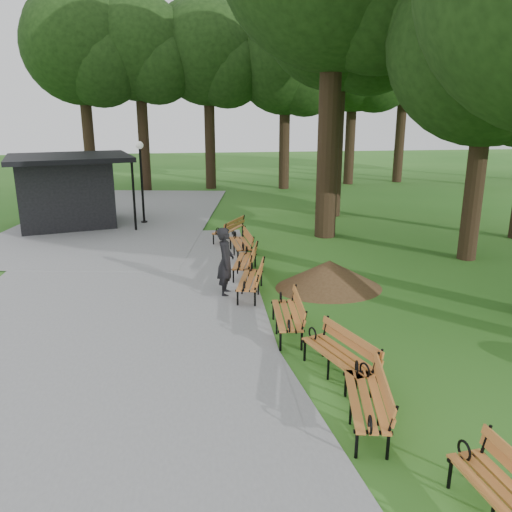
{
  "coord_description": "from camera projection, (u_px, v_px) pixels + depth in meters",
  "views": [
    {
      "loc": [
        -1.97,
        -9.55,
        4.82
      ],
      "look_at": [
        -0.16,
        3.25,
        1.1
      ],
      "focal_mm": 36.02,
      "sensor_mm": 36.0,
      "label": 1
    }
  ],
  "objects": [
    {
      "name": "ground",
      "position": [
        285.0,
        349.0,
        10.69
      ],
      "size": [
        100.0,
        100.0,
        0.0
      ],
      "primitive_type": "plane",
      "color": "#2A661D",
      "rests_on": "ground"
    },
    {
      "name": "path",
      "position": [
        107.0,
        305.0,
        13.0
      ],
      "size": [
        12.0,
        38.0,
        0.06
      ],
      "primitive_type": "cube",
      "color": "gray",
      "rests_on": "ground"
    },
    {
      "name": "person",
      "position": [
        226.0,
        262.0,
        13.55
      ],
      "size": [
        0.57,
        0.75,
        1.85
      ],
      "primitive_type": "imported",
      "rotation": [
        0.0,
        0.0,
        1.37
      ],
      "color": "black",
      "rests_on": "ground"
    },
    {
      "name": "kiosk",
      "position": [
        66.0,
        191.0,
        21.51
      ],
      "size": [
        5.63,
        5.18,
        2.98
      ],
      "primitive_type": null,
      "rotation": [
        0.0,
        0.0,
        0.25
      ],
      "color": "black",
      "rests_on": "ground"
    },
    {
      "name": "lamp_post",
      "position": [
        141.0,
        166.0,
        21.71
      ],
      "size": [
        0.32,
        0.32,
        3.51
      ],
      "color": "black",
      "rests_on": "ground"
    },
    {
      "name": "dirt_mound",
      "position": [
        329.0,
        274.0,
        14.23
      ],
      "size": [
        2.5,
        2.5,
        0.79
      ],
      "primitive_type": "cone",
      "color": "#47301C",
      "rests_on": "ground"
    },
    {
      "name": "bench_0",
      "position": [
        510.0,
        502.0,
        5.94
      ],
      "size": [
        0.82,
        1.95,
        0.88
      ],
      "primitive_type": null,
      "rotation": [
        0.0,
        0.0,
        -1.48
      ],
      "color": "#C36C2D",
      "rests_on": "ground"
    },
    {
      "name": "bench_1",
      "position": [
        366.0,
        400.0,
        8.01
      ],
      "size": [
        1.03,
        1.99,
        0.88
      ],
      "primitive_type": null,
      "rotation": [
        0.0,
        0.0,
        -1.78
      ],
      "color": "#C36C2D",
      "rests_on": "ground"
    },
    {
      "name": "bench_2",
      "position": [
        339.0,
        355.0,
        9.46
      ],
      "size": [
        1.21,
        2.0,
        0.88
      ],
      "primitive_type": null,
      "rotation": [
        0.0,
        0.0,
        -1.25
      ],
      "color": "#C36C2D",
      "rests_on": "ground"
    },
    {
      "name": "bench_3",
      "position": [
        287.0,
        315.0,
        11.29
      ],
      "size": [
        0.8,
        1.95,
        0.88
      ],
      "primitive_type": null,
      "rotation": [
        0.0,
        0.0,
        -1.66
      ],
      "color": "#C36C2D",
      "rests_on": "ground"
    },
    {
      "name": "bench_4",
      "position": [
        250.0,
        280.0,
        13.61
      ],
      "size": [
        1.09,
        2.0,
        0.88
      ],
      "primitive_type": null,
      "rotation": [
        0.0,
        0.0,
        -1.82
      ],
      "color": "#C36C2D",
      "rests_on": "ground"
    },
    {
      "name": "bench_5",
      "position": [
        245.0,
        261.0,
        15.3
      ],
      "size": [
        1.09,
        2.0,
        0.88
      ],
      "primitive_type": null,
      "rotation": [
        0.0,
        0.0,
        -1.82
      ],
      "color": "#C36C2D",
      "rests_on": "ground"
    },
    {
      "name": "bench_6",
      "position": [
        240.0,
        244.0,
        17.28
      ],
      "size": [
        0.74,
        1.93,
        0.88
      ],
      "primitive_type": null,
      "rotation": [
        0.0,
        0.0,
        -1.52
      ],
      "color": "#C36C2D",
      "rests_on": "ground"
    },
    {
      "name": "bench_7",
      "position": [
        228.0,
        229.0,
        19.31
      ],
      "size": [
        1.51,
        1.96,
        0.88
      ],
      "primitive_type": null,
      "rotation": [
        0.0,
        0.0,
        -2.1
      ],
      "color": "#C36C2D",
      "rests_on": "ground"
    },
    {
      "name": "lawn_tree_1",
      "position": [
        491.0,
        42.0,
        15.27
      ],
      "size": [
        6.19,
        6.19,
        9.84
      ],
      "color": "black",
      "rests_on": "ground"
    },
    {
      "name": "lawn_tree_4",
      "position": [
        340.0,
        10.0,
        21.65
      ],
      "size": [
        6.77,
        6.77,
        12.27
      ],
      "color": "black",
      "rests_on": "ground"
    },
    {
      "name": "tree_backdrop",
      "position": [
        333.0,
        51.0,
        31.22
      ],
      "size": [
        36.88,
        9.37,
        16.38
      ],
      "primitive_type": null,
      "color": "black",
      "rests_on": "ground"
    }
  ]
}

